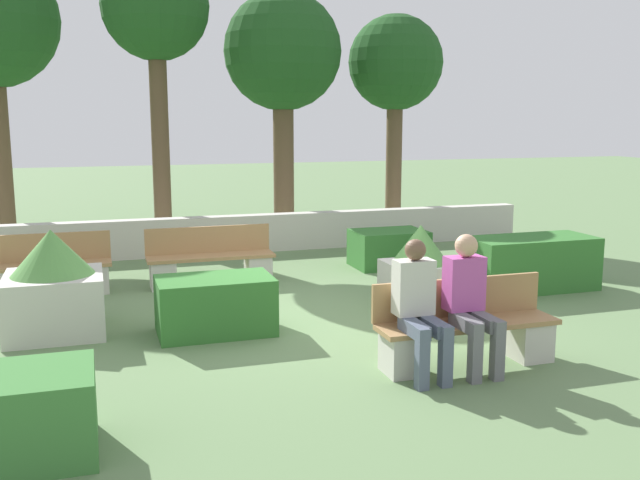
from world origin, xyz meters
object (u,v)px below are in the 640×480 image
at_px(person_seated_man, 470,296).
at_px(tree_rightmost, 395,67).
at_px(bench_left_side, 49,273).
at_px(planter_corner_right, 420,268).
at_px(bench_right_side, 211,263).
at_px(planter_corner_left, 54,286).
at_px(person_seated_woman, 419,302).
at_px(bench_front, 466,333).
at_px(tree_center_right, 283,56).
at_px(tree_center_left, 156,13).

distance_m(person_seated_man, tree_rightmost, 8.91).
distance_m(bench_left_side, planter_corner_right, 5.19).
bearing_deg(tree_rightmost, bench_right_side, -141.61).
bearing_deg(bench_left_side, planter_corner_left, -89.92).
bearing_deg(person_seated_man, planter_corner_right, 75.67).
bearing_deg(person_seated_woman, tree_rightmost, 68.07).
bearing_deg(bench_right_side, planter_corner_right, -51.52).
height_order(bench_front, tree_rightmost, tree_rightmost).
xyz_separation_m(bench_right_side, tree_center_right, (2.11, 3.65, 3.37)).
bearing_deg(planter_corner_left, planter_corner_right, -1.99).
xyz_separation_m(bench_left_side, bench_right_side, (2.28, -0.06, 0.01)).
bearing_deg(tree_center_left, bench_front, -74.11).
bearing_deg(person_seated_woman, planter_corner_right, 64.04).
bearing_deg(bench_left_side, planter_corner_right, -28.73).
relative_size(tree_center_left, tree_center_right, 1.11).
xyz_separation_m(bench_left_side, tree_center_right, (4.39, 3.60, 3.37)).
xyz_separation_m(person_seated_man, person_seated_woman, (-0.55, -0.00, -0.02)).
bearing_deg(tree_center_left, bench_left_side, -118.73).
bearing_deg(tree_rightmost, person_seated_man, -108.48).
xyz_separation_m(person_seated_woman, planter_corner_right, (1.16, 2.38, -0.23)).
distance_m(bench_right_side, tree_rightmost, 6.61).
bearing_deg(bench_front, bench_left_side, 133.76).
relative_size(person_seated_man, person_seated_woman, 1.02).
distance_m(person_seated_woman, tree_rightmost, 9.10).
distance_m(bench_left_side, person_seated_woman, 5.76).
distance_m(bench_front, tree_center_left, 9.15).
height_order(bench_front, planter_corner_left, planter_corner_left).
xyz_separation_m(person_seated_man, tree_center_right, (0.27, 8.10, 2.95)).
bearing_deg(person_seated_woman, tree_center_right, 84.24).
bearing_deg(tree_center_left, bench_right_side, -84.47).
xyz_separation_m(bench_right_side, planter_corner_left, (-2.12, -1.91, 0.24)).
xyz_separation_m(person_seated_man, tree_rightmost, (2.69, 8.04, 2.77)).
distance_m(bench_right_side, planter_corner_right, 3.21).
bearing_deg(bench_right_side, person_seated_woman, -85.13).
distance_m(bench_left_side, tree_rightmost, 8.32).
relative_size(tree_center_left, tree_rightmost, 1.20).
bearing_deg(planter_corner_right, bench_left_side, 155.82).
relative_size(bench_front, person_seated_man, 1.40).
bearing_deg(planter_corner_left, person_seated_man, -32.56).
bearing_deg(bench_right_side, person_seated_man, -78.81).
distance_m(bench_left_side, bench_right_side, 2.28).
bearing_deg(tree_center_left, planter_corner_right, -63.64).
relative_size(bench_right_side, planter_corner_right, 1.73).
xyz_separation_m(planter_corner_left, tree_rightmost, (6.65, 5.50, 2.96)).
bearing_deg(person_seated_man, tree_rightmost, 71.52).
bearing_deg(bench_left_side, bench_right_side, -5.95).
relative_size(bench_front, tree_center_right, 0.38).
relative_size(bench_front, tree_rightmost, 0.41).
relative_size(bench_front, tree_center_left, 0.34).
distance_m(person_seated_woman, tree_center_left, 8.97).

